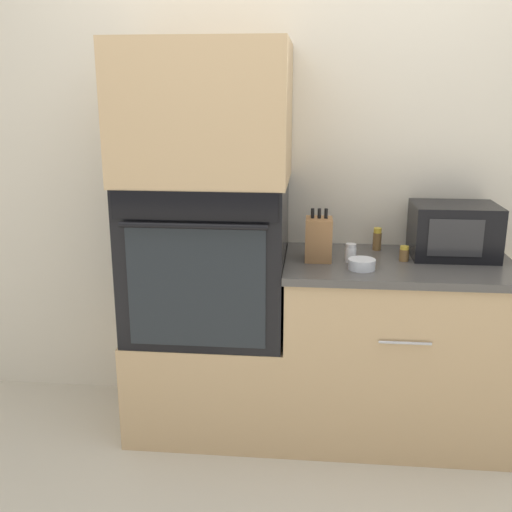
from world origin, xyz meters
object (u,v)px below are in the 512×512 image
object	(u,v)px
bowl	(362,264)
condiment_jar_mid	(404,254)
microwave	(454,231)
condiment_jar_back	(377,239)
condiment_jar_near	(351,253)
wall_oven	(208,257)
condiment_jar_far	(324,241)
knife_block	(319,239)

from	to	relation	value
bowl	condiment_jar_mid	distance (m)	0.25
microwave	condiment_jar_back	size ratio (longest dim) A/B	3.51
condiment_jar_mid	condiment_jar_near	bearing A→B (deg)	-171.50
condiment_jar_near	bowl	bearing A→B (deg)	-69.99
condiment_jar_back	wall_oven	bearing A→B (deg)	-166.29
microwave	condiment_jar_far	distance (m)	0.61
condiment_jar_mid	wall_oven	bearing A→B (deg)	-179.25
knife_block	condiment_jar_far	size ratio (longest dim) A/B	2.39
knife_block	bowl	world-z (taller)	knife_block
bowl	knife_block	bearing A→B (deg)	145.55
bowl	condiment_jar_near	xyz separation A→B (m)	(-0.04, 0.12, 0.02)
microwave	knife_block	world-z (taller)	microwave
condiment_jar_near	condiment_jar_back	distance (m)	0.26
bowl	condiment_jar_far	size ratio (longest dim) A/B	1.18
microwave	condiment_jar_near	bearing A→B (deg)	-164.22
wall_oven	condiment_jar_back	size ratio (longest dim) A/B	6.62
condiment_jar_near	knife_block	bearing A→B (deg)	174.96
wall_oven	bowl	size ratio (longest dim) A/B	6.13
knife_block	condiment_jar_far	world-z (taller)	knife_block
microwave	knife_block	size ratio (longest dim) A/B	1.60
wall_oven	condiment_jar_mid	xyz separation A→B (m)	(0.91, 0.01, 0.04)
microwave	knife_block	bearing A→B (deg)	-168.92
condiment_jar_far	condiment_jar_back	world-z (taller)	condiment_jar_back
microwave	knife_block	xyz separation A→B (m)	(-0.63, -0.12, -0.03)
wall_oven	knife_block	size ratio (longest dim) A/B	3.02
wall_oven	condiment_jar_near	xyz separation A→B (m)	(0.67, -0.02, 0.04)
condiment_jar_back	microwave	bearing A→B (deg)	-14.09
condiment_jar_mid	condiment_jar_far	size ratio (longest dim) A/B	0.69
wall_oven	condiment_jar_back	distance (m)	0.83
wall_oven	bowl	bearing A→B (deg)	-11.34
wall_oven	condiment_jar_near	bearing A→B (deg)	-2.13
wall_oven	knife_block	bearing A→B (deg)	-1.30
microwave	condiment_jar_mid	size ratio (longest dim) A/B	5.56
condiment_jar_near	condiment_jar_far	xyz separation A→B (m)	(-0.12, 0.18, 0.01)
condiment_jar_far	condiment_jar_back	xyz separation A→B (m)	(0.26, 0.04, 0.00)
condiment_jar_far	condiment_jar_back	size ratio (longest dim) A/B	0.92
knife_block	condiment_jar_back	distance (m)	0.36
knife_block	wall_oven	bearing A→B (deg)	178.70
knife_block	condiment_jar_mid	distance (m)	0.40
wall_oven	knife_block	xyz separation A→B (m)	(0.52, -0.01, 0.10)
wall_oven	condiment_jar_back	world-z (taller)	wall_oven
knife_block	condiment_jar_near	distance (m)	0.16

